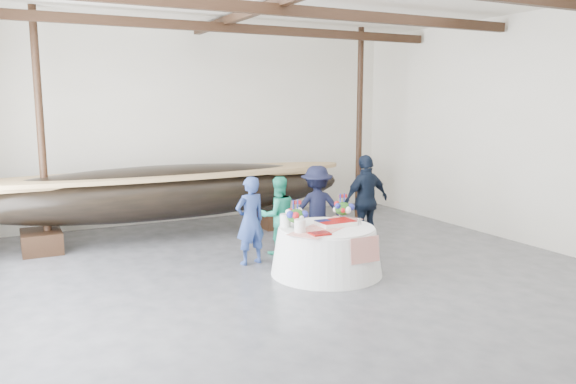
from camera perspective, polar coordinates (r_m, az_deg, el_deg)
name	(u,v)px	position (r m, az deg, el deg)	size (l,w,h in m)	color
floor	(327,293)	(8.47, 4.00, -10.19)	(10.00, 12.00, 0.01)	#3D3D42
wall_back	(198,125)	(13.50, -9.17, 6.75)	(10.00, 0.02, 4.50)	silver
wall_right	(565,132)	(11.42, 26.32, 5.46)	(0.02, 12.00, 4.50)	silver
pavilion_structure	(304,20)	(8.74, 1.60, 17.05)	(9.80, 11.76, 4.50)	black
longboat_display	(167,192)	(11.77, -12.17, 0.02)	(8.08, 1.62, 1.51)	black
banquet_table	(327,250)	(9.28, 3.94, -5.91)	(1.83, 1.83, 0.79)	white
tabletop_items	(320,216)	(9.27, 3.26, -2.48)	(1.73, 1.36, 0.40)	red
guest_woman_blue	(250,221)	(9.73, -3.87, -2.91)	(0.56, 0.37, 1.54)	navy
guest_woman_teal	(278,215)	(10.38, -1.03, -2.38)	(0.70, 0.55, 1.44)	#21AE87
guest_man_left	(317,209)	(10.55, 2.94, -1.70)	(1.05, 0.60, 1.62)	black
guest_man_right	(366,200)	(11.03, 7.93, -0.86)	(1.05, 0.44, 1.79)	black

